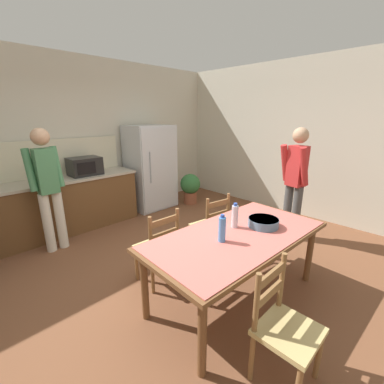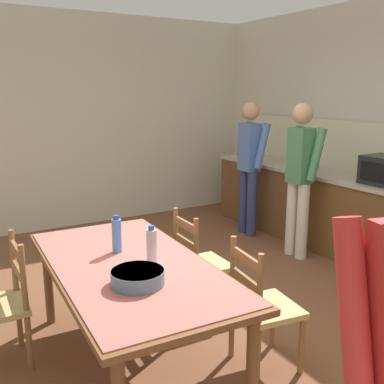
# 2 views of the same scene
# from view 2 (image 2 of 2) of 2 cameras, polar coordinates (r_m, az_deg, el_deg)

# --- Properties ---
(ground_plane) EXTENTS (8.32, 8.32, 0.00)m
(ground_plane) POSITION_cam_2_polar(r_m,az_deg,el_deg) (3.94, 1.83, -15.69)
(ground_plane) COLOR brown
(wall_left) EXTENTS (0.12, 5.20, 2.90)m
(wall_left) POSITION_cam_2_polar(r_m,az_deg,el_deg) (6.46, -14.05, 8.65)
(wall_left) COLOR beige
(wall_left) RESTS_ON ground
(kitchen_counter) EXTENTS (3.45, 0.66, 0.92)m
(kitchen_counter) POSITION_cam_2_polar(r_m,az_deg,el_deg) (5.77, 15.96, -1.93)
(kitchen_counter) COLOR brown
(kitchen_counter) RESTS_ON ground
(counter_splashback) EXTENTS (3.41, 0.03, 0.60)m
(counter_splashback) POSITION_cam_2_polar(r_m,az_deg,el_deg) (5.86, 18.53, 5.65)
(counter_splashback) COLOR beige
(counter_splashback) RESTS_ON kitchen_counter
(dining_table) EXTENTS (1.99, 1.07, 0.76)m
(dining_table) POSITION_cam_2_polar(r_m,az_deg,el_deg) (3.09, -7.91, -10.23)
(dining_table) COLOR brown
(dining_table) RESTS_ON ground
(bottle_near_centre) EXTENTS (0.07, 0.07, 0.27)m
(bottle_near_centre) POSITION_cam_2_polar(r_m,az_deg,el_deg) (3.23, -9.53, -5.42)
(bottle_near_centre) COLOR #4C8ED6
(bottle_near_centre) RESTS_ON dining_table
(bottle_off_centre) EXTENTS (0.07, 0.07, 0.27)m
(bottle_off_centre) POSITION_cam_2_polar(r_m,az_deg,el_deg) (2.97, -5.15, -6.96)
(bottle_off_centre) COLOR silver
(bottle_off_centre) RESTS_ON dining_table
(serving_bowl) EXTENTS (0.32, 0.32, 0.09)m
(serving_bowl) POSITION_cam_2_polar(r_m,az_deg,el_deg) (2.72, -6.91, -10.60)
(serving_bowl) COLOR slate
(serving_bowl) RESTS_ON dining_table
(chair_side_far_right) EXTENTS (0.47, 0.46, 0.91)m
(chair_side_far_right) POSITION_cam_2_polar(r_m,az_deg,el_deg) (3.18, 8.86, -14.28)
(chair_side_far_right) COLOR olive
(chair_side_far_right) RESTS_ON ground
(chair_side_far_left) EXTENTS (0.44, 0.42, 0.91)m
(chair_side_far_left) POSITION_cam_2_polar(r_m,az_deg,el_deg) (3.85, 0.96, -9.17)
(chair_side_far_left) COLOR olive
(chair_side_far_left) RESTS_ON ground
(chair_side_near_left) EXTENTS (0.42, 0.40, 0.91)m
(chair_side_near_left) POSITION_cam_2_polar(r_m,az_deg,el_deg) (3.44, -23.09, -13.06)
(chair_side_near_left) COLOR olive
(chair_side_near_left) RESTS_ON ground
(person_at_sink) EXTENTS (0.44, 0.30, 1.73)m
(person_at_sink) POSITION_cam_2_polar(r_m,az_deg,el_deg) (5.87, 7.32, 3.85)
(person_at_sink) COLOR navy
(person_at_sink) RESTS_ON ground
(person_at_counter) EXTENTS (0.44, 0.30, 1.75)m
(person_at_counter) POSITION_cam_2_polar(r_m,az_deg,el_deg) (5.16, 13.57, 2.43)
(person_at_counter) COLOR silver
(person_at_counter) RESTS_ON ground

